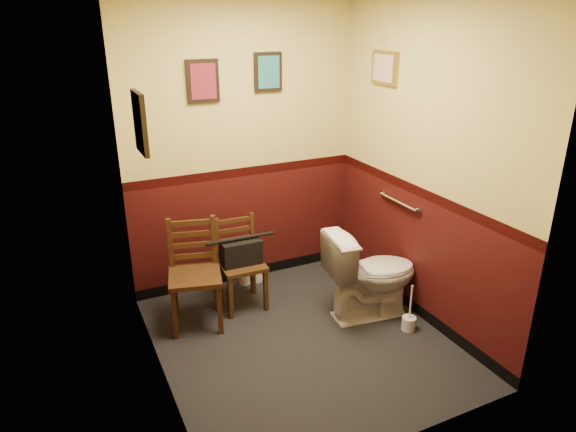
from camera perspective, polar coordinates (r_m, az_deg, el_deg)
The scene contains 16 objects.
floor at distance 4.30m, azimuth 1.48°, elevation -13.64°, with size 2.20×2.40×0.00m, color black.
wall_back at distance 4.75m, azimuth -5.00°, elevation 7.72°, with size 2.20×2.70×0.00m, color #390D0D.
wall_front at distance 2.75m, azimuth 13.18°, elevation -3.13°, with size 2.20×2.70×0.00m, color #390D0D.
wall_left at distance 3.36m, azimuth -15.26°, elevation 1.21°, with size 2.40×2.70×0.00m, color #390D0D.
wall_right at distance 4.29m, azimuth 14.93°, elevation 5.58°, with size 2.40×2.70×0.00m, color #390D0D.
grab_bar at distance 4.57m, azimuth 12.18°, elevation 1.53°, with size 0.05×0.56×0.06m.
framed_print_back_a at distance 4.52m, azimuth -9.44°, elevation 14.55°, with size 0.28×0.04×0.36m.
framed_print_back_b at distance 4.72m, azimuth -2.22°, elevation 15.70°, with size 0.26×0.04×0.34m.
framed_print_left at distance 3.33m, azimuth -16.09°, elevation 9.90°, with size 0.04×0.30×0.38m.
framed_print_right at distance 4.62m, azimuth 10.67°, elevation 15.87°, with size 0.04×0.34×0.28m.
toilet at distance 4.49m, azimuth 9.23°, elevation -6.42°, with size 0.45×0.80×0.79m, color white.
toilet_brush at distance 4.50m, azimuth 13.27°, elevation -11.44°, with size 0.12×0.12×0.42m.
chair_left at distance 4.37m, azimuth -10.33°, elevation -6.35°, with size 0.51×0.51×0.91m.
chair_right at distance 4.61m, azimuth -5.33°, elevation -5.24°, with size 0.39×0.39×0.82m.
handbag at distance 4.52m, azimuth -5.23°, elevation -3.97°, with size 0.35×0.18×0.25m.
tp_stack at distance 5.08m, azimuth -4.15°, elevation -6.06°, with size 0.24×0.15×0.31m.
Camera 1 is at (-1.62, -3.13, 2.46)m, focal length 32.00 mm.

